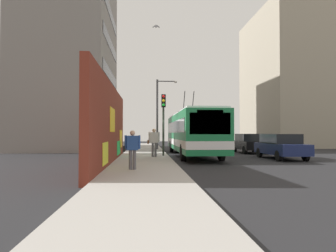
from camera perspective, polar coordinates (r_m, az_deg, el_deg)
The scene contains 13 objects.
ground_plane at distance 20.43m, azimuth 0.08°, elevation -5.93°, with size 80.00×80.00×0.00m, color #232326.
sidewalk_slab at distance 20.37m, azimuth -4.44°, elevation -5.73°, with size 48.00×3.20×0.15m, color #ADA8A0.
graffiti_wall at distance 16.12m, azimuth -10.74°, elevation 0.17°, with size 13.37×0.32×4.12m.
building_far_left at distance 33.68m, azimuth -17.61°, elevation 11.86°, with size 13.43×8.03×18.57m.
building_far_right at distance 42.13m, azimuth 22.21°, elevation 7.95°, with size 13.67×9.45×16.72m.
city_bus at distance 21.97m, azimuth 4.49°, elevation -1.12°, with size 12.57×2.55×4.85m.
parked_car_navy at distance 20.57m, azimuth 20.29°, elevation -3.49°, with size 4.53×1.85×1.58m.
parked_car_black at distance 26.00m, azimuth 14.97°, elevation -3.06°, with size 4.08×1.90×1.58m.
pedestrian_near_wall at distance 12.63m, azimuth -6.70°, elevation -3.87°, with size 0.22×0.73×1.60m.
pedestrian_at_curb at distance 19.24m, azimuth -2.64°, elevation -2.62°, with size 0.24×0.78×1.78m.
traffic_light at distance 20.06m, azimuth -0.86°, elevation 2.22°, with size 0.49×0.28×4.05m.
street_lamp at distance 28.51m, azimuth -1.56°, elevation 3.23°, with size 0.44×1.95×6.49m.
flying_pigeons at distance 23.88m, azimuth -2.24°, elevation 18.07°, with size 0.32×0.51×0.19m.
Camera 1 is at (-20.31, 1.49, 1.64)m, focal length 32.62 mm.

